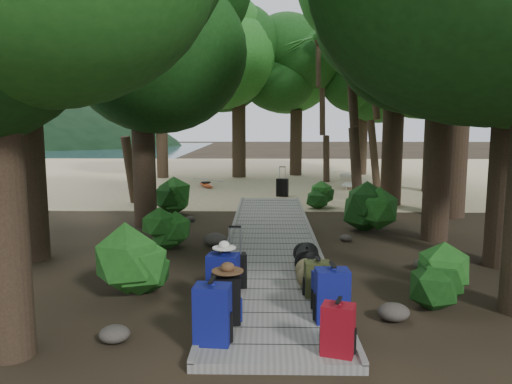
# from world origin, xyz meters

# --- Properties ---
(ground) EXTENTS (120.00, 120.00, 0.00)m
(ground) POSITION_xyz_m (0.00, 0.00, 0.00)
(ground) COLOR #322719
(ground) RESTS_ON ground
(sand_beach) EXTENTS (40.00, 22.00, 0.02)m
(sand_beach) POSITION_xyz_m (0.00, 16.00, 0.01)
(sand_beach) COLOR tan
(sand_beach) RESTS_ON ground
(boardwalk) EXTENTS (2.00, 12.00, 0.12)m
(boardwalk) POSITION_xyz_m (0.00, 1.00, 0.06)
(boardwalk) COLOR gray
(boardwalk) RESTS_ON ground
(backpack_left_a) EXTENTS (0.45, 0.34, 0.80)m
(backpack_left_a) POSITION_xyz_m (-0.77, -4.47, 0.52)
(backpack_left_a) COLOR navy
(backpack_left_a) RESTS_ON boardwalk
(backpack_left_b) EXTENTS (0.41, 0.31, 0.71)m
(backpack_left_b) POSITION_xyz_m (-0.66, -3.85, 0.47)
(backpack_left_b) COLOR black
(backpack_left_b) RESTS_ON boardwalk
(backpack_left_c) EXTENTS (0.49, 0.39, 0.82)m
(backpack_left_c) POSITION_xyz_m (-0.76, -3.14, 0.53)
(backpack_left_c) COLOR navy
(backpack_left_c) RESTS_ON boardwalk
(backpack_right_a) EXTENTS (0.43, 0.36, 0.66)m
(backpack_right_a) POSITION_xyz_m (0.69, -4.73, 0.45)
(backpack_right_a) COLOR maroon
(backpack_right_a) RESTS_ON boardwalk
(backpack_right_b) EXTENTS (0.45, 0.33, 0.79)m
(backpack_right_b) POSITION_xyz_m (0.75, -3.77, 0.52)
(backpack_right_b) COLOR navy
(backpack_right_b) RESTS_ON boardwalk
(backpack_right_c) EXTENTS (0.39, 0.31, 0.61)m
(backpack_right_c) POSITION_xyz_m (0.71, -3.36, 0.43)
(backpack_right_c) COLOR navy
(backpack_right_c) RESTS_ON boardwalk
(backpack_right_d) EXTENTS (0.41, 0.30, 0.59)m
(backpack_right_d) POSITION_xyz_m (0.65, -2.80, 0.42)
(backpack_right_d) COLOR #303619
(backpack_right_d) RESTS_ON boardwalk
(duffel_right_khaki) EXTENTS (0.53, 0.63, 0.36)m
(duffel_right_khaki) POSITION_xyz_m (0.63, -2.21, 0.30)
(duffel_right_khaki) COLOR olive
(duffel_right_khaki) RESTS_ON boardwalk
(duffel_right_black) EXTENTS (0.49, 0.71, 0.42)m
(duffel_right_black) POSITION_xyz_m (0.61, -1.41, 0.33)
(duffel_right_black) COLOR black
(duffel_right_black) RESTS_ON boardwalk
(suitcase_on_boardwalk) EXTENTS (0.39, 0.26, 0.56)m
(suitcase_on_boardwalk) POSITION_xyz_m (-0.62, -2.44, 0.40)
(suitcase_on_boardwalk) COLOR black
(suitcase_on_boardwalk) RESTS_ON boardwalk
(lone_suitcase_on_sand) EXTENTS (0.47, 0.35, 0.66)m
(lone_suitcase_on_sand) POSITION_xyz_m (0.47, 8.14, 0.35)
(lone_suitcase_on_sand) COLOR black
(lone_suitcase_on_sand) RESTS_ON sand_beach
(hat_brown) EXTENTS (0.42, 0.42, 0.13)m
(hat_brown) POSITION_xyz_m (-0.63, -3.86, 0.89)
(hat_brown) COLOR #51351E
(hat_brown) RESTS_ON backpack_left_b
(hat_white) EXTENTS (0.34, 0.34, 0.11)m
(hat_white) POSITION_xyz_m (-0.74, -3.10, 1.00)
(hat_white) COLOR silver
(hat_white) RESTS_ON backpack_left_c
(kayak) EXTENTS (1.87, 3.04, 0.30)m
(kayak) POSITION_xyz_m (-2.67, 10.65, 0.17)
(kayak) COLOR #B1380F
(kayak) RESTS_ON sand_beach
(sun_lounger) EXTENTS (1.03, 1.89, 0.58)m
(sun_lounger) POSITION_xyz_m (3.35, 10.34, 0.31)
(sun_lounger) COLOR silver
(sun_lounger) RESTS_ON sand_beach
(tree_right_c) EXTENTS (5.07, 5.07, 8.78)m
(tree_right_c) POSITION_xyz_m (3.84, 1.44, 4.39)
(tree_right_c) COLOR black
(tree_right_c) RESTS_ON ground
(tree_right_d) EXTENTS (5.99, 5.99, 10.98)m
(tree_right_d) POSITION_xyz_m (5.29, 4.34, 5.49)
(tree_right_d) COLOR black
(tree_right_d) RESTS_ON ground
(tree_right_e) EXTENTS (5.38, 5.38, 9.69)m
(tree_right_e) POSITION_xyz_m (4.03, 6.40, 4.84)
(tree_right_e) COLOR black
(tree_right_e) RESTS_ON ground
(tree_right_f) EXTENTS (5.83, 5.83, 10.41)m
(tree_right_f) POSITION_xyz_m (6.43, 9.58, 5.20)
(tree_right_f) COLOR black
(tree_right_f) RESTS_ON ground
(tree_left_b) EXTENTS (5.10, 5.10, 9.19)m
(tree_left_b) POSITION_xyz_m (-4.84, -0.41, 4.59)
(tree_left_b) COLOR black
(tree_left_b) RESTS_ON ground
(tree_left_c) EXTENTS (4.96, 4.96, 8.62)m
(tree_left_c) POSITION_xyz_m (-3.36, 2.95, 4.31)
(tree_left_c) COLOR black
(tree_left_c) RESTS_ON ground
(tree_back_a) EXTENTS (5.59, 5.59, 9.68)m
(tree_back_a) POSITION_xyz_m (-1.48, 14.65, 4.84)
(tree_back_a) COLOR black
(tree_back_a) RESTS_ON ground
(tree_back_b) EXTENTS (4.95, 4.95, 8.84)m
(tree_back_b) POSITION_xyz_m (1.41, 15.66, 4.42)
(tree_back_b) COLOR black
(tree_back_b) RESTS_ON ground
(tree_back_c) EXTENTS (4.59, 4.59, 8.27)m
(tree_back_c) POSITION_xyz_m (4.87, 16.10, 4.14)
(tree_back_c) COLOR black
(tree_back_c) RESTS_ON ground
(tree_back_d) EXTENTS (4.77, 4.77, 7.95)m
(tree_back_d) POSITION_xyz_m (-5.24, 14.29, 3.97)
(tree_back_d) COLOR black
(tree_back_d) RESTS_ON ground
(palm_right_a) EXTENTS (4.55, 4.55, 7.75)m
(palm_right_a) POSITION_xyz_m (3.02, 6.28, 3.87)
(palm_right_a) COLOR #143A10
(palm_right_a) RESTS_ON ground
(palm_right_b) EXTENTS (4.41, 4.41, 8.51)m
(palm_right_b) POSITION_xyz_m (4.54, 11.08, 4.26)
(palm_right_b) COLOR #143A10
(palm_right_b) RESTS_ON ground
(palm_right_c) EXTENTS (4.04, 4.04, 6.43)m
(palm_right_c) POSITION_xyz_m (2.87, 12.87, 3.21)
(palm_right_c) COLOR #143A10
(palm_right_c) RESTS_ON ground
(palm_left_a) EXTENTS (4.32, 4.32, 6.87)m
(palm_left_a) POSITION_xyz_m (-4.86, 6.57, 3.43)
(palm_left_a) COLOR #143A10
(palm_left_a) RESTS_ON ground
(rock_left_a) EXTENTS (0.39, 0.35, 0.22)m
(rock_left_a) POSITION_xyz_m (-2.04, -4.22, 0.11)
(rock_left_a) COLOR #4C473F
(rock_left_a) RESTS_ON ground
(rock_left_b) EXTENTS (0.34, 0.31, 0.19)m
(rock_left_b) POSITION_xyz_m (-2.33, -1.55, 0.09)
(rock_left_b) COLOR #4C473F
(rock_left_b) RESTS_ON ground
(rock_left_c) EXTENTS (0.53, 0.48, 0.29)m
(rock_left_c) POSITION_xyz_m (-1.27, 0.76, 0.15)
(rock_left_c) COLOR #4C473F
(rock_left_c) RESTS_ON ground
(rock_left_d) EXTENTS (0.27, 0.24, 0.15)m
(rock_left_d) POSITION_xyz_m (-2.24, 3.48, 0.07)
(rock_left_d) COLOR #4C473F
(rock_left_d) RESTS_ON ground
(rock_right_a) EXTENTS (0.45, 0.40, 0.25)m
(rock_right_a) POSITION_xyz_m (1.66, -3.45, 0.12)
(rock_right_a) COLOR #4C473F
(rock_right_a) RESTS_ON ground
(rock_right_b) EXTENTS (0.42, 0.38, 0.23)m
(rock_right_b) POSITION_xyz_m (2.84, -1.06, 0.12)
(rock_right_b) COLOR #4C473F
(rock_right_b) RESTS_ON ground
(rock_right_c) EXTENTS (0.28, 0.25, 0.15)m
(rock_right_c) POSITION_xyz_m (1.73, 1.25, 0.08)
(rock_right_c) COLOR #4C473F
(rock_right_c) RESTS_ON ground
(shrub_left_a) EXTENTS (1.10, 1.10, 0.99)m
(shrub_left_a) POSITION_xyz_m (-2.18, -2.56, 0.49)
(shrub_left_a) COLOR #195018
(shrub_left_a) RESTS_ON ground
(shrub_left_b) EXTENTS (0.90, 0.90, 0.81)m
(shrub_left_b) POSITION_xyz_m (-2.30, 0.52, 0.41)
(shrub_left_b) COLOR #195018
(shrub_left_b) RESTS_ON ground
(shrub_left_c) EXTENTS (1.27, 1.27, 1.14)m
(shrub_left_c) POSITION_xyz_m (-3.04, 4.35, 0.57)
(shrub_left_c) COLOR #195018
(shrub_left_c) RESTS_ON ground
(shrub_right_a) EXTENTS (0.95, 0.95, 0.86)m
(shrub_right_a) POSITION_xyz_m (2.44, -2.89, 0.43)
(shrub_right_a) COLOR #195018
(shrub_right_a) RESTS_ON ground
(shrub_right_b) EXTENTS (1.45, 1.45, 1.30)m
(shrub_right_b) POSITION_xyz_m (2.50, 2.25, 0.65)
(shrub_right_b) COLOR #195018
(shrub_right_b) RESTS_ON ground
(shrub_right_c) EXTENTS (0.89, 0.89, 0.80)m
(shrub_right_c) POSITION_xyz_m (1.61, 5.71, 0.40)
(shrub_right_c) COLOR #195018
(shrub_right_c) RESTS_ON ground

